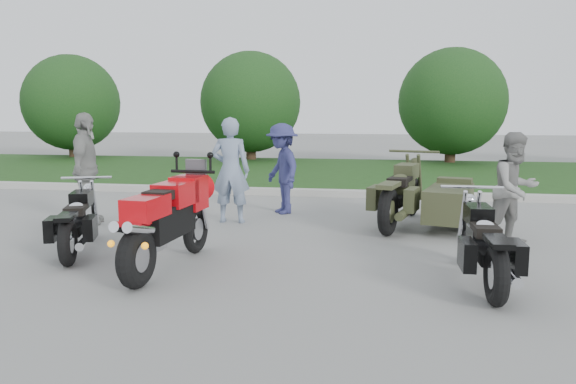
% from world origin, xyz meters
% --- Properties ---
extents(ground, '(80.00, 80.00, 0.00)m').
position_xyz_m(ground, '(0.00, 0.00, 0.00)').
color(ground, gray).
rests_on(ground, ground).
extents(curb, '(60.00, 0.30, 0.15)m').
position_xyz_m(curb, '(0.00, 6.00, 0.07)').
color(curb, '#B1AFA7').
rests_on(curb, ground).
extents(grass_strip, '(60.00, 8.00, 0.14)m').
position_xyz_m(grass_strip, '(0.00, 10.15, 0.07)').
color(grass_strip, '#25571D').
rests_on(grass_strip, ground).
extents(tree_far_left, '(3.60, 3.60, 4.00)m').
position_xyz_m(tree_far_left, '(-10.00, 13.50, 2.19)').
color(tree_far_left, '#3F2B1C').
rests_on(tree_far_left, ground).
extents(tree_mid_left, '(3.60, 3.60, 4.00)m').
position_xyz_m(tree_mid_left, '(-3.00, 13.50, 2.19)').
color(tree_mid_left, '#3F2B1C').
rests_on(tree_mid_left, ground).
extents(tree_mid_right, '(3.60, 3.60, 4.00)m').
position_xyz_m(tree_mid_right, '(4.00, 13.50, 2.19)').
color(tree_mid_right, '#3F2B1C').
rests_on(tree_mid_right, ground).
extents(sportbike_red, '(0.47, 2.24, 1.06)m').
position_xyz_m(sportbike_red, '(-0.75, -0.13, 0.63)').
color(sportbike_red, black).
rests_on(sportbike_red, ground).
extents(cruiser_left, '(0.85, 1.98, 0.79)m').
position_xyz_m(cruiser_left, '(-2.23, 0.41, 0.40)').
color(cruiser_left, black).
rests_on(cruiser_left, ground).
extents(cruiser_right, '(0.38, 2.15, 0.83)m').
position_xyz_m(cruiser_right, '(2.87, -0.12, 0.42)').
color(cruiser_right, black).
rests_on(cruiser_right, ground).
extents(cruiser_sidecar, '(1.63, 2.54, 0.99)m').
position_xyz_m(cruiser_sidecar, '(2.50, 2.85, 0.47)').
color(cruiser_sidecar, black).
rests_on(cruiser_sidecar, ground).
extents(person_stripe, '(0.67, 0.46, 1.79)m').
position_xyz_m(person_stripe, '(-0.79, 2.81, 0.90)').
color(person_stripe, '#7C8DA9').
rests_on(person_stripe, ground).
extents(person_grey, '(0.98, 0.92, 1.60)m').
position_xyz_m(person_grey, '(3.62, 1.96, 0.80)').
color(person_grey, gray).
rests_on(person_grey, ground).
extents(person_denim, '(1.10, 1.24, 1.67)m').
position_xyz_m(person_denim, '(-0.08, 3.81, 0.84)').
color(person_denim, navy).
rests_on(person_denim, ground).
extents(person_back, '(0.75, 1.18, 1.87)m').
position_xyz_m(person_back, '(-3.13, 2.26, 0.94)').
color(person_back, gray).
rests_on(person_back, ground).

